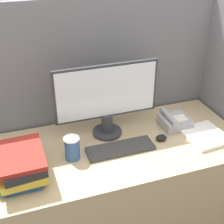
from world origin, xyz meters
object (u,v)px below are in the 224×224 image
keyboard (120,148)px  mouse (161,138)px  coffee_cup (72,148)px  desk_telephone (174,121)px  monitor (107,99)px  book_stack (21,166)px

keyboard → mouse: mouse is taller
keyboard → coffee_cup: size_ratio=2.90×
mouse → desk_telephone: 0.18m
desk_telephone → keyboard: bearing=-163.6°
desk_telephone → monitor: bearing=171.1°
mouse → book_stack: 0.81m
monitor → keyboard: 0.29m
monitor → desk_telephone: monitor is taller
keyboard → mouse: bearing=2.5°
keyboard → mouse: 0.26m
book_stack → keyboard: bearing=6.1°
keyboard → desk_telephone: bearing=16.4°
keyboard → coffee_cup: 0.28m
desk_telephone → book_stack: bearing=-169.4°
book_stack → desk_telephone: size_ratio=1.71×
monitor → mouse: bearing=-31.8°
mouse → coffee_cup: (-0.53, 0.00, 0.05)m
monitor → book_stack: size_ratio=1.98×
keyboard → desk_telephone: desk_telephone is taller
monitor → book_stack: (-0.52, -0.24, -0.16)m
keyboard → book_stack: size_ratio=1.24×
monitor → desk_telephone: (0.42, -0.07, -0.19)m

